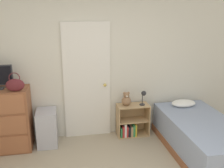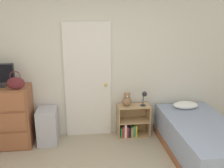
# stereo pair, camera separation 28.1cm
# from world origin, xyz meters

# --- Properties ---
(wall_back) EXTENTS (10.00, 0.06, 2.55)m
(wall_back) POSITION_xyz_m (0.00, 2.22, 1.27)
(wall_back) COLOR beige
(wall_back) RESTS_ON ground_plane
(door_closed) EXTENTS (0.81, 0.09, 2.03)m
(door_closed) POSITION_xyz_m (-0.08, 2.17, 1.02)
(door_closed) COLOR silver
(door_closed) RESTS_ON ground_plane
(dresser) EXTENTS (0.88, 0.48, 1.03)m
(dresser) POSITION_xyz_m (-1.48, 1.93, 0.51)
(dresser) COLOR brown
(dresser) RESTS_ON ground_plane
(handbag) EXTENTS (0.27, 0.09, 0.29)m
(handbag) POSITION_xyz_m (-1.20, 1.78, 1.13)
(handbag) COLOR #591E23
(handbag) RESTS_ON dresser
(storage_bin) EXTENTS (0.33, 0.43, 0.61)m
(storage_bin) POSITION_xyz_m (-0.80, 1.96, 0.30)
(storage_bin) COLOR #ADADB7
(storage_bin) RESTS_ON ground_plane
(bookshelf) EXTENTS (0.57, 0.30, 0.58)m
(bookshelf) POSITION_xyz_m (0.68, 2.02, 0.23)
(bookshelf) COLOR tan
(bookshelf) RESTS_ON ground_plane
(teddy_bear) EXTENTS (0.17, 0.17, 0.25)m
(teddy_bear) POSITION_xyz_m (0.59, 2.02, 0.69)
(teddy_bear) COLOR #8C6647
(teddy_bear) RESTS_ON bookshelf
(desk_lamp) EXTENTS (0.11, 0.11, 0.27)m
(desk_lamp) POSITION_xyz_m (0.89, 1.98, 0.77)
(desk_lamp) COLOR #262628
(desk_lamp) RESTS_ON bookshelf
(bed) EXTENTS (0.98, 1.89, 0.65)m
(bed) POSITION_xyz_m (1.63, 1.24, 0.27)
(bed) COLOR brown
(bed) RESTS_ON ground_plane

